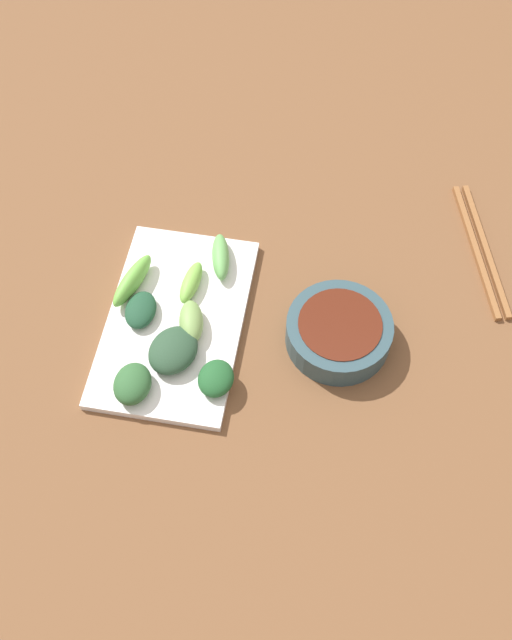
% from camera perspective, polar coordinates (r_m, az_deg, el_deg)
% --- Properties ---
extents(tabletop, '(2.10, 2.10, 0.02)m').
position_cam_1_polar(tabletop, '(0.97, -0.90, -1.37)').
color(tabletop, brown).
rests_on(tabletop, ground).
extents(sauce_bowl, '(0.14, 0.14, 0.04)m').
position_cam_1_polar(sauce_bowl, '(0.95, 6.46, -0.89)').
color(sauce_bowl, '#304A53').
rests_on(sauce_bowl, tabletop).
extents(serving_plate, '(0.18, 0.28, 0.01)m').
position_cam_1_polar(serving_plate, '(0.97, -6.29, -0.10)').
color(serving_plate, white).
rests_on(serving_plate, tabletop).
extents(broccoli_leafy_0, '(0.08, 0.09, 0.03)m').
position_cam_1_polar(broccoli_leafy_0, '(0.93, -6.46, -2.36)').
color(broccoli_leafy_0, '#28472F').
rests_on(broccoli_leafy_0, serving_plate).
extents(broccoli_stalk_1, '(0.05, 0.09, 0.03)m').
position_cam_1_polar(broccoli_stalk_1, '(0.99, -9.60, 3.05)').
color(broccoli_stalk_1, '#69B545').
rests_on(broccoli_stalk_1, serving_plate).
extents(broccoli_leafy_2, '(0.05, 0.06, 0.03)m').
position_cam_1_polar(broccoli_leafy_2, '(0.91, -9.59, -4.92)').
color(broccoli_leafy_2, '#2E5C30').
rests_on(broccoli_leafy_2, serving_plate).
extents(broccoli_leafy_3, '(0.04, 0.06, 0.02)m').
position_cam_1_polar(broccoli_leafy_3, '(0.97, -9.03, 0.53)').
color(broccoli_leafy_3, '#1D462D').
rests_on(broccoli_leafy_3, serving_plate).
extents(broccoli_stalk_4, '(0.05, 0.07, 0.03)m').
position_cam_1_polar(broccoli_stalk_4, '(0.95, -5.06, -0.14)').
color(broccoli_stalk_4, '#779F52').
rests_on(broccoli_stalk_4, serving_plate).
extents(broccoli_leafy_5, '(0.05, 0.05, 0.02)m').
position_cam_1_polar(broccoli_leafy_5, '(0.91, -3.13, -4.56)').
color(broccoli_leafy_5, '#1F5428').
rests_on(broccoli_leafy_5, serving_plate).
extents(broccoli_stalk_6, '(0.03, 0.07, 0.02)m').
position_cam_1_polar(broccoli_stalk_6, '(0.98, -5.07, 2.93)').
color(broccoli_stalk_6, '#78BA47').
rests_on(broccoli_stalk_6, serving_plate).
extents(broccoli_stalk_7, '(0.04, 0.08, 0.03)m').
position_cam_1_polar(broccoli_stalk_7, '(1.00, -2.77, 4.94)').
color(broccoli_stalk_7, '#62A955').
rests_on(broccoli_stalk_7, serving_plate).
extents(chopsticks, '(0.08, 0.23, 0.01)m').
position_cam_1_polar(chopsticks, '(1.08, 17.08, 5.25)').
color(chopsticks, brown).
rests_on(chopsticks, tabletop).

